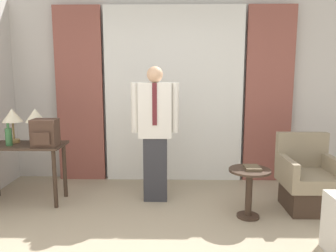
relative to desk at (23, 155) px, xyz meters
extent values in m
cube|color=beige|center=(1.88, 1.06, 0.74)|extent=(10.00, 0.06, 2.70)
cube|color=white|center=(1.88, 0.93, 0.68)|extent=(2.03, 0.06, 2.58)
cube|color=brown|center=(0.48, 0.93, 0.68)|extent=(0.69, 0.06, 2.58)
cube|color=brown|center=(3.28, 0.93, 0.68)|extent=(0.69, 0.06, 2.58)
cube|color=#38281E|center=(0.00, 0.00, 0.12)|extent=(1.02, 0.48, 0.03)
cylinder|color=#38281E|center=(0.45, -0.18, -0.25)|extent=(0.05, 0.05, 0.72)
cylinder|color=#38281E|center=(0.45, 0.18, -0.25)|extent=(0.05, 0.05, 0.72)
cylinder|color=#9E7F47|center=(-0.15, 0.10, 0.16)|extent=(0.14, 0.14, 0.04)
cylinder|color=#9E7F47|center=(-0.15, 0.10, 0.29)|extent=(0.02, 0.02, 0.22)
cone|color=beige|center=(-0.15, 0.10, 0.49)|extent=(0.25, 0.25, 0.17)
cylinder|color=#9E7F47|center=(0.15, 0.10, 0.16)|extent=(0.14, 0.14, 0.04)
cylinder|color=#9E7F47|center=(0.15, 0.10, 0.29)|extent=(0.02, 0.02, 0.22)
cone|color=beige|center=(0.15, 0.10, 0.49)|extent=(0.25, 0.25, 0.17)
cylinder|color=#336638|center=(-0.12, -0.08, 0.24)|extent=(0.08, 0.08, 0.21)
cylinder|color=#336638|center=(-0.12, -0.08, 0.38)|extent=(0.03, 0.03, 0.06)
cube|color=#422D23|center=(0.34, -0.10, 0.30)|extent=(0.29, 0.22, 0.33)
cube|color=#422D23|center=(0.34, -0.23, 0.25)|extent=(0.20, 0.03, 0.15)
cube|color=#2D2D33|center=(1.65, 0.09, -0.20)|extent=(0.30, 0.16, 0.82)
cube|color=silver|center=(1.65, 0.09, 0.55)|extent=(0.41, 0.19, 0.68)
cube|color=#5B1E23|center=(1.65, -0.01, 0.64)|extent=(0.06, 0.01, 0.51)
cylinder|color=silver|center=(1.40, 0.09, 0.58)|extent=(0.09, 0.09, 0.61)
cylinder|color=silver|center=(1.90, 0.09, 0.58)|extent=(0.09, 0.09, 0.61)
sphere|color=tan|center=(1.65, 0.09, 0.99)|extent=(0.20, 0.20, 0.20)
cube|color=#38281E|center=(3.48, -0.19, -0.46)|extent=(0.53, 0.54, 0.30)
cube|color=gray|center=(3.48, -0.19, -0.23)|extent=(0.63, 0.64, 0.16)
cube|color=gray|center=(3.48, 0.09, 0.06)|extent=(0.63, 0.10, 0.43)
cube|color=gray|center=(3.21, -0.19, -0.06)|extent=(0.08, 0.64, 0.18)
cube|color=gray|center=(3.75, -0.19, -0.06)|extent=(0.08, 0.64, 0.18)
cylinder|color=#38281E|center=(2.73, -0.41, -0.60)|extent=(0.25, 0.25, 0.02)
cylinder|color=#38281E|center=(2.73, -0.41, -0.34)|extent=(0.07, 0.07, 0.54)
cylinder|color=#38281E|center=(2.73, -0.41, -0.06)|extent=(0.46, 0.46, 0.02)
cube|color=brown|center=(2.75, -0.40, -0.03)|extent=(0.17, 0.22, 0.03)
camera|label=1|loc=(1.88, -3.93, 1.00)|focal=35.00mm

